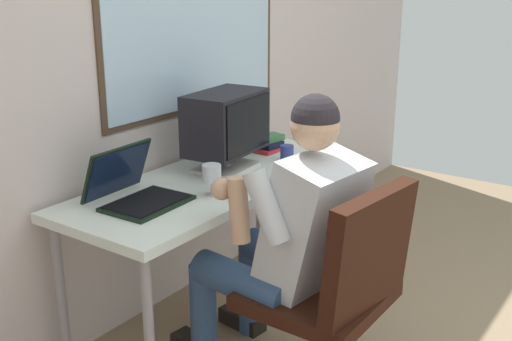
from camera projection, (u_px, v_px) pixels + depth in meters
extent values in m
cube|color=beige|center=(158.00, 49.00, 3.10)|extent=(5.92, 0.06, 2.67)
cube|color=#4C3828|center=(196.00, 5.00, 3.21)|extent=(1.34, 0.01, 1.10)
cube|color=silver|center=(196.00, 5.00, 3.20)|extent=(1.28, 0.02, 1.04)
cylinder|color=gray|center=(149.00, 338.00, 2.42)|extent=(0.04, 0.04, 0.72)
cylinder|color=gray|center=(334.00, 219.00, 3.58)|extent=(0.04, 0.04, 0.72)
cylinder|color=gray|center=(62.00, 299.00, 2.71)|extent=(0.04, 0.04, 0.72)
cylinder|color=gray|center=(259.00, 200.00, 3.87)|extent=(0.04, 0.04, 0.72)
cube|color=white|center=(215.00, 181.00, 3.03)|extent=(1.61, 0.65, 0.04)
cube|color=black|center=(317.00, 295.00, 2.56)|extent=(0.52, 0.52, 0.06)
cube|color=black|center=(369.00, 252.00, 2.34)|extent=(0.51, 0.16, 0.47)
cylinder|color=#304A72|center=(290.00, 257.00, 2.83)|extent=(0.20, 0.49, 0.15)
cylinder|color=#304A72|center=(251.00, 288.00, 3.05)|extent=(0.12, 0.12, 0.47)
cube|color=black|center=(242.00, 319.00, 3.15)|extent=(0.13, 0.25, 0.08)
cylinder|color=#304A72|center=(242.00, 282.00, 2.60)|extent=(0.20, 0.49, 0.15)
cylinder|color=#304A72|center=(203.00, 313.00, 2.83)|extent=(0.12, 0.12, 0.47)
cube|color=silver|center=(312.00, 224.00, 2.49)|extent=(0.41, 0.38, 0.59)
sphere|color=tan|center=(315.00, 126.00, 2.36)|extent=(0.19, 0.19, 0.19)
sphere|color=#252126|center=(315.00, 118.00, 2.36)|extent=(0.19, 0.19, 0.19)
cylinder|color=silver|center=(335.00, 179.00, 2.64)|extent=(0.11, 0.19, 0.29)
cylinder|color=tan|center=(317.00, 205.00, 2.74)|extent=(0.10, 0.22, 0.26)
sphere|color=tan|center=(309.00, 208.00, 2.77)|extent=(0.09, 0.09, 0.09)
cylinder|color=silver|center=(267.00, 207.00, 2.32)|extent=(0.11, 0.22, 0.29)
cylinder|color=tan|center=(239.00, 210.00, 2.43)|extent=(0.09, 0.10, 0.27)
sphere|color=tan|center=(222.00, 189.00, 2.46)|extent=(0.09, 0.09, 0.09)
cube|color=beige|center=(226.00, 167.00, 3.15)|extent=(0.32, 0.26, 0.02)
cylinder|color=beige|center=(226.00, 158.00, 3.13)|extent=(0.04, 0.04, 0.07)
cube|color=black|center=(226.00, 122.00, 3.08)|extent=(0.45, 0.29, 0.30)
cube|color=black|center=(249.00, 125.00, 3.01)|extent=(0.39, 0.04, 0.26)
cube|color=black|center=(148.00, 203.00, 2.66)|extent=(0.36, 0.26, 0.02)
cube|color=black|center=(147.00, 201.00, 2.66)|extent=(0.33, 0.23, 0.00)
cube|color=black|center=(117.00, 170.00, 2.71)|extent=(0.35, 0.11, 0.23)
cube|color=#0F1933|center=(118.00, 171.00, 2.71)|extent=(0.33, 0.10, 0.20)
cylinder|color=silver|center=(212.00, 195.00, 2.78)|extent=(0.06, 0.06, 0.00)
cylinder|color=silver|center=(212.00, 188.00, 2.77)|extent=(0.01, 0.01, 0.06)
cylinder|color=silver|center=(212.00, 173.00, 2.75)|extent=(0.08, 0.08, 0.08)
cylinder|color=#59051E|center=(212.00, 178.00, 2.75)|extent=(0.08, 0.08, 0.03)
cube|color=red|center=(268.00, 149.00, 3.47)|extent=(0.19, 0.14, 0.02)
cube|color=black|center=(269.00, 144.00, 3.46)|extent=(0.14, 0.12, 0.03)
cube|color=#3F7747|center=(267.00, 139.00, 3.46)|extent=(0.20, 0.13, 0.03)
cylinder|color=navy|center=(287.00, 153.00, 3.27)|extent=(0.07, 0.07, 0.08)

